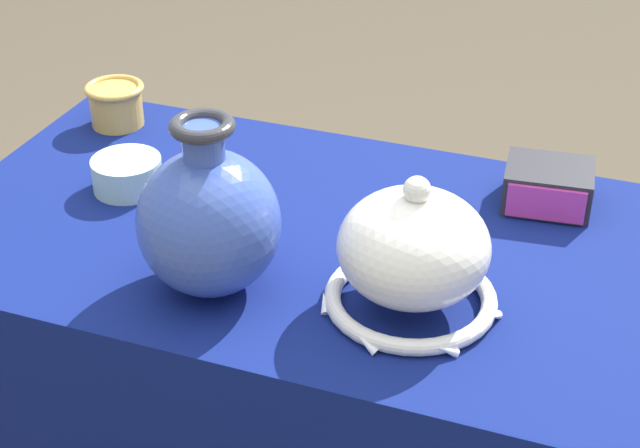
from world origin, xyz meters
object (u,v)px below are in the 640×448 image
Objects in this scene: vase_dome_bell at (413,256)px; mosaic_tile_box at (548,186)px; vase_tall_bulbous at (209,220)px; cup_wide_ochre at (116,103)px; pot_squat_celadon at (127,174)px.

mosaic_tile_box is (0.13, 0.32, -0.05)m from vase_dome_bell.
vase_dome_bell is 1.71× the size of mosaic_tile_box.
vase_tall_bulbous reaches higher than cup_wide_ochre.
vase_dome_bell is at bearing -15.91° from pot_squat_celadon.
cup_wide_ochre is at bearing 151.87° from vase_dome_bell.
vase_tall_bulbous is 0.54m from cup_wide_ochre.
cup_wide_ochre is at bearing 172.85° from mosaic_tile_box.
vase_tall_bulbous is 0.32m from pot_squat_celadon.
mosaic_tile_box is (0.39, 0.37, -0.07)m from vase_tall_bulbous.
vase_tall_bulbous reaches higher than pot_squat_celadon.
cup_wide_ochre is (-0.76, 0.02, 0.01)m from mosaic_tile_box.
vase_dome_bell is 2.19× the size of pot_squat_celadon.
mosaic_tile_box reaches higher than pot_squat_celadon.
pot_squat_celadon is at bearing -169.99° from mosaic_tile_box.
vase_dome_bell is (0.26, 0.05, -0.03)m from vase_tall_bulbous.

